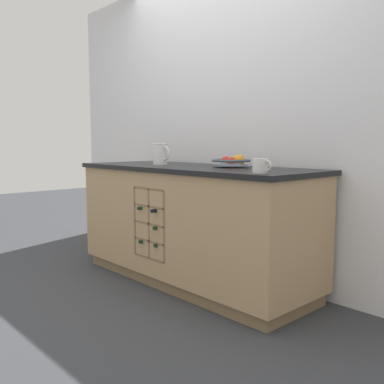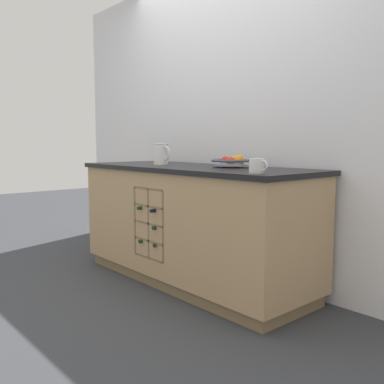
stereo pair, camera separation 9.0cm
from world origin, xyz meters
name	(u,v)px [view 1 (the left image)]	position (x,y,z in m)	size (l,w,h in m)	color
ground_plane	(192,281)	(0.00, 0.00, 0.00)	(14.00, 14.00, 0.00)	#383A3F
back_wall	(230,118)	(0.00, 0.42, 1.27)	(4.40, 0.06, 2.55)	white
kitchen_island	(192,224)	(0.00, 0.00, 0.46)	(2.04, 0.76, 0.90)	olive
fruit_bowl	(232,162)	(0.30, 0.12, 0.94)	(0.28, 0.28, 0.09)	#4C5666
white_pitcher	(160,154)	(-0.33, -0.04, 0.99)	(0.18, 0.12, 0.17)	white
ceramic_mug	(261,166)	(0.84, -0.23, 0.94)	(0.13, 0.09, 0.08)	white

